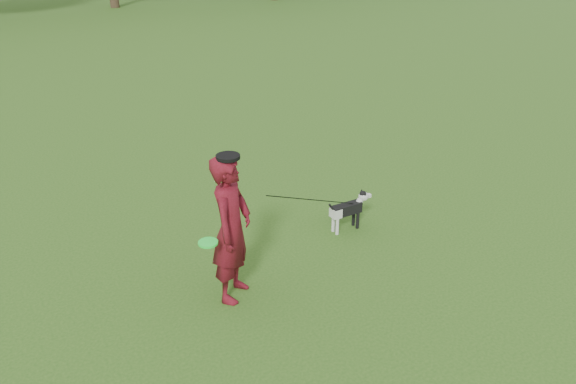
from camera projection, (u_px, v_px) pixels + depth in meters
ground at (317, 256)px, 7.88m from camera, size 120.00×120.00×0.00m
man at (232, 229)px, 6.67m from camera, size 0.80×0.80×1.88m
dog at (349, 207)px, 8.42m from camera, size 0.79×0.16×0.60m
man_held_items at (316, 200)px, 7.55m from camera, size 2.81×0.92×1.49m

